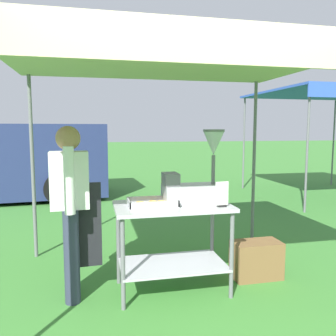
% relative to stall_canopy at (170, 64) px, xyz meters
% --- Properties ---
extents(ground_plane, '(70.00, 70.00, 0.00)m').
position_rel_stall_canopy_xyz_m(ground_plane, '(-0.01, 5.03, -2.19)').
color(ground_plane, '#3D7F33').
extents(stall_canopy, '(3.11, 2.40, 2.27)m').
position_rel_stall_canopy_xyz_m(stall_canopy, '(0.00, 0.00, 0.00)').
color(stall_canopy, slate).
rests_on(stall_canopy, ground).
extents(donut_cart, '(1.11, 0.64, 0.86)m').
position_rel_stall_canopy_xyz_m(donut_cart, '(-0.00, -0.10, -1.56)').
color(donut_cart, '#B7B7BC').
rests_on(donut_cart, ground).
extents(donut_tray, '(0.46, 0.29, 0.07)m').
position_rel_stall_canopy_xyz_m(donut_tray, '(-0.19, -0.13, -1.31)').
color(donut_tray, '#B7B7BC').
rests_on(donut_tray, donut_cart).
extents(donut_fryer, '(0.61, 0.28, 0.72)m').
position_rel_stall_canopy_xyz_m(donut_fryer, '(0.24, -0.06, -1.11)').
color(donut_fryer, '#B7B7BC').
rests_on(donut_fryer, donut_cart).
extents(menu_sign, '(0.13, 0.05, 0.24)m').
position_rel_stall_canopy_xyz_m(menu_sign, '(0.43, -0.29, -1.23)').
color(menu_sign, black).
rests_on(menu_sign, donut_cart).
extents(vendor, '(0.46, 0.53, 1.61)m').
position_rel_stall_canopy_xyz_m(vendor, '(-0.95, -0.04, -1.29)').
color(vendor, '#2D3347').
rests_on(vendor, ground).
extents(supply_crate, '(0.51, 0.28, 0.40)m').
position_rel_stall_canopy_xyz_m(supply_crate, '(0.94, -0.01, -1.99)').
color(supply_crate, brown).
rests_on(supply_crate, ground).
extents(neighbour_tent, '(2.92, 2.99, 2.44)m').
position_rel_stall_canopy_xyz_m(neighbour_tent, '(4.55, 3.84, 0.17)').
color(neighbour_tent, slate).
rests_on(neighbour_tent, ground).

